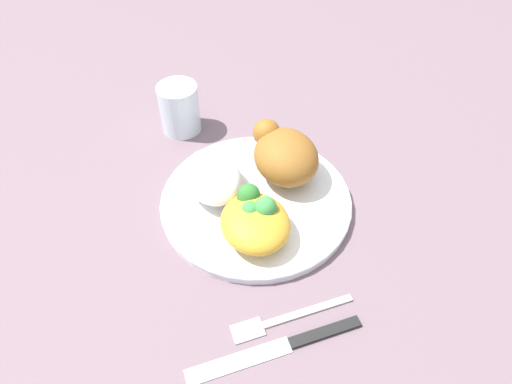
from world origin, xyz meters
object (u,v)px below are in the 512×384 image
object	(u,v)px
mac_cheese_with_broccoli	(256,219)
knife	(291,343)
plate	(256,201)
roasted_chicken	(284,155)
fork	(287,317)
water_glass	(180,108)
rice_pile	(212,176)

from	to	relation	value
mac_cheese_with_broccoli	knife	distance (m)	0.15
plate	roasted_chicken	world-z (taller)	roasted_chicken
mac_cheese_with_broccoli	fork	distance (m)	0.12
plate	knife	distance (m)	0.20
water_glass	roasted_chicken	bearing A→B (deg)	-145.39
fork	knife	distance (m)	0.03
rice_pile	knife	world-z (taller)	rice_pile
plate	water_glass	xyz separation A→B (m)	(0.19, 0.06, 0.03)
rice_pile	water_glass	world-z (taller)	water_glass
knife	mac_cheese_with_broccoli	bearing A→B (deg)	-4.27
rice_pile	fork	world-z (taller)	rice_pile
rice_pile	water_glass	size ratio (longest dim) A/B	1.32
rice_pile	knife	xyz separation A→B (m)	(-0.23, -0.02, -0.03)
roasted_chicken	mac_cheese_with_broccoli	xyz separation A→B (m)	(-0.09, 0.07, -0.01)
roasted_chicken	mac_cheese_with_broccoli	size ratio (longest dim) A/B	1.15
plate	mac_cheese_with_broccoli	bearing A→B (deg)	160.77
plate	water_glass	world-z (taller)	water_glass
mac_cheese_with_broccoli	water_glass	world-z (taller)	water_glass
rice_pile	mac_cheese_with_broccoli	size ratio (longest dim) A/B	1.05
rice_pile	mac_cheese_with_broccoli	xyz separation A→B (m)	(-0.09, -0.03, 0.00)
roasted_chicken	fork	size ratio (longest dim) A/B	0.77
knife	roasted_chicken	bearing A→B (deg)	-19.21
mac_cheese_with_broccoli	knife	xyz separation A→B (m)	(-0.14, 0.01, -0.03)
plate	mac_cheese_with_broccoli	size ratio (longest dim) A/B	2.63
mac_cheese_with_broccoli	fork	size ratio (longest dim) A/B	0.67
plate	mac_cheese_with_broccoli	world-z (taller)	mac_cheese_with_broccoli
fork	mac_cheese_with_broccoli	bearing A→B (deg)	-1.79
plate	fork	size ratio (longest dim) A/B	1.77
plate	knife	size ratio (longest dim) A/B	1.32
knife	water_glass	size ratio (longest dim) A/B	2.50
plate	knife	xyz separation A→B (m)	(-0.20, 0.03, -0.00)
roasted_chicken	knife	distance (m)	0.25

